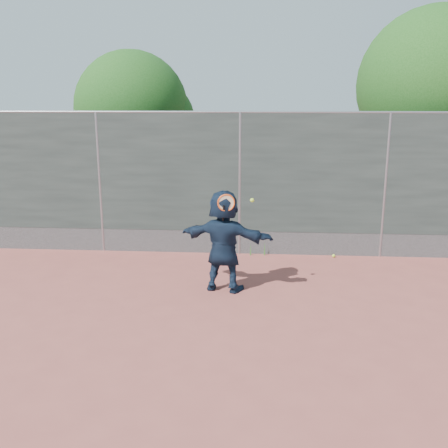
{
  "coord_description": "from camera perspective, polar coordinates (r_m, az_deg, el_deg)",
  "views": [
    {
      "loc": [
        0.41,
        -6.86,
        3.24
      ],
      "look_at": [
        -0.18,
        1.35,
        1.19
      ],
      "focal_mm": 40.0,
      "sensor_mm": 36.0,
      "label": 1
    }
  ],
  "objects": [
    {
      "name": "tree_left",
      "position": [
        13.81,
        -9.79,
        12.55
      ],
      "size": [
        3.15,
        3.0,
        4.53
      ],
      "color": "#382314",
      "rests_on": "ground"
    },
    {
      "name": "ground",
      "position": [
        7.6,
        0.61,
        -11.23
      ],
      "size": [
        80.0,
        80.0,
        0.0
      ],
      "primitive_type": "plane",
      "color": "#9E4C42",
      "rests_on": "ground"
    },
    {
      "name": "tree_right",
      "position": [
        13.32,
        23.53,
        13.96
      ],
      "size": [
        3.78,
        3.6,
        5.39
      ],
      "color": "#382314",
      "rests_on": "ground"
    },
    {
      "name": "weed_clump",
      "position": [
        10.71,
        3.3,
        -2.89
      ],
      "size": [
        0.68,
        0.07,
        0.3
      ],
      "color": "#387226",
      "rests_on": "ground"
    },
    {
      "name": "player",
      "position": [
        8.56,
        0.0,
        -1.93
      ],
      "size": [
        1.73,
        0.92,
        1.78
      ],
      "primitive_type": "imported",
      "rotation": [
        0.0,
        0.0,
        2.89
      ],
      "color": "#15253A",
      "rests_on": "ground"
    },
    {
      "name": "swing_action",
      "position": [
        8.2,
        0.53,
        2.35
      ],
      "size": [
        0.61,
        0.14,
        0.51
      ],
      "color": "#EE5116",
      "rests_on": "ground"
    },
    {
      "name": "ball_ground",
      "position": [
        10.82,
        12.42,
        -3.57
      ],
      "size": [
        0.07,
        0.07,
        0.07
      ],
      "primitive_type": "sphere",
      "color": "#C1EF35",
      "rests_on": "ground"
    },
    {
      "name": "fence",
      "position": [
        10.5,
        1.8,
        4.91
      ],
      "size": [
        20.0,
        0.06,
        3.03
      ],
      "color": "#38423D",
      "rests_on": "ground"
    }
  ]
}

